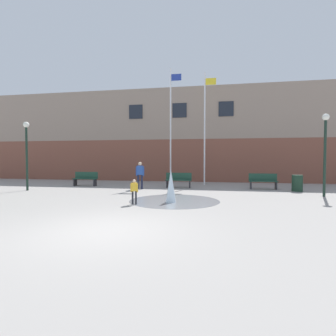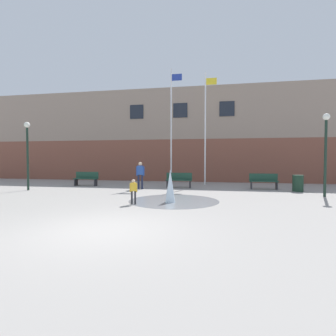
% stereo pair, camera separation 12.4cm
% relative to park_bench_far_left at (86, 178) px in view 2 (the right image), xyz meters
% --- Properties ---
extents(ground_plane, '(100.00, 100.00, 0.00)m').
position_rel_park_bench_far_left_xyz_m(ground_plane, '(5.66, -9.81, -0.48)').
color(ground_plane, gray).
extents(library_building, '(36.00, 6.05, 7.30)m').
position_rel_park_bench_far_left_xyz_m(library_building, '(5.66, 7.21, 3.17)').
color(library_building, brown).
rests_on(library_building, ground).
extents(splash_fountain, '(3.83, 3.83, 1.36)m').
position_rel_park_bench_far_left_xyz_m(splash_fountain, '(6.65, -5.24, -0.02)').
color(splash_fountain, gray).
rests_on(splash_fountain, ground).
extents(park_bench_far_left, '(1.60, 0.44, 0.91)m').
position_rel_park_bench_far_left_xyz_m(park_bench_far_left, '(0.00, 0.00, 0.00)').
color(park_bench_far_left, '#28282D').
rests_on(park_bench_far_left, ground).
extents(park_bench_under_right_flagpole, '(1.60, 0.44, 0.91)m').
position_rel_park_bench_far_left_xyz_m(park_bench_under_right_flagpole, '(6.17, 0.04, 0.00)').
color(park_bench_under_right_flagpole, '#28282D').
rests_on(park_bench_under_right_flagpole, ground).
extents(park_bench_far_right, '(1.60, 0.44, 0.91)m').
position_rel_park_bench_far_left_xyz_m(park_bench_far_right, '(11.17, 0.14, 0.00)').
color(park_bench_far_right, '#28282D').
rests_on(park_bench_far_right, ground).
extents(teen_by_trashcan, '(0.50, 0.27, 1.59)m').
position_rel_park_bench_far_left_xyz_m(teen_by_trashcan, '(4.06, -1.16, 0.45)').
color(teen_by_trashcan, '#1E233D').
rests_on(teen_by_trashcan, ground).
extents(child_running, '(0.31, 0.22, 0.99)m').
position_rel_park_bench_far_left_xyz_m(child_running, '(5.29, -6.12, 0.10)').
color(child_running, '#28282D').
rests_on(child_running, ground).
extents(flagpole_left, '(0.80, 0.10, 8.03)m').
position_rel_park_bench_far_left_xyz_m(flagpole_left, '(5.33, 2.19, 3.78)').
color(flagpole_left, silver).
rests_on(flagpole_left, ground).
extents(flagpole_right, '(0.80, 0.10, 7.62)m').
position_rel_park_bench_far_left_xyz_m(flagpole_right, '(7.69, 2.19, 3.58)').
color(flagpole_right, silver).
rests_on(flagpole_right, ground).
extents(lamp_post_left_lane, '(0.32, 0.32, 3.84)m').
position_rel_park_bench_far_left_xyz_m(lamp_post_left_lane, '(-2.00, -2.90, 2.04)').
color(lamp_post_left_lane, '#192D23').
rests_on(lamp_post_left_lane, ground).
extents(lamp_post_right_lane, '(0.32, 0.32, 3.90)m').
position_rel_park_bench_far_left_xyz_m(lamp_post_right_lane, '(13.47, -2.49, 2.07)').
color(lamp_post_right_lane, '#192D23').
rests_on(lamp_post_right_lane, ground).
extents(trash_can, '(0.56, 0.56, 0.90)m').
position_rel_park_bench_far_left_xyz_m(trash_can, '(12.81, -0.66, -0.03)').
color(trash_can, '#193323').
rests_on(trash_can, ground).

